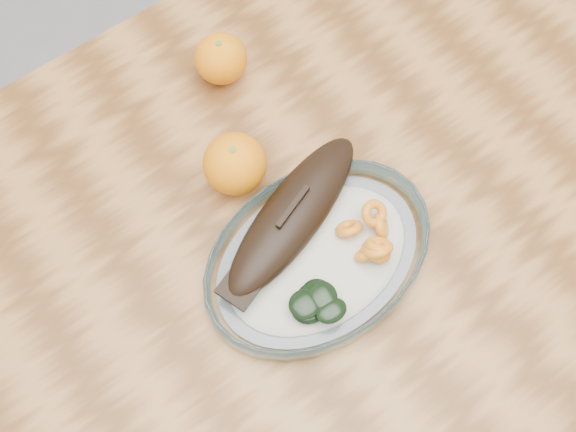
{
  "coord_description": "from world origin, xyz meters",
  "views": [
    {
      "loc": [
        -0.21,
        -0.24,
        1.56
      ],
      "look_at": [
        -0.02,
        0.03,
        0.77
      ],
      "focal_mm": 45.0,
      "sensor_mm": 36.0,
      "label": 1
    }
  ],
  "objects": [
    {
      "name": "ground",
      "position": [
        0.0,
        0.0,
        0.0
      ],
      "size": [
        3.0,
        3.0,
        0.0
      ],
      "primitive_type": "plane",
      "color": "slate",
      "rests_on": "ground"
    },
    {
      "name": "orange_left",
      "position": [
        -0.04,
        0.11,
        0.79
      ],
      "size": [
        0.08,
        0.08,
        0.08
      ],
      "primitive_type": "sphere",
      "color": "#FF6F05",
      "rests_on": "dining_table"
    },
    {
      "name": "plated_meal",
      "position": [
        -0.02,
        -0.03,
        0.77
      ],
      "size": [
        0.53,
        0.53,
        0.08
      ],
      "rotation": [
        0.0,
        0.0,
        0.02
      ],
      "color": "white",
      "rests_on": "dining_table"
    },
    {
      "name": "dining_table",
      "position": [
        0.0,
        0.0,
        0.65
      ],
      "size": [
        1.2,
        0.8,
        0.75
      ],
      "color": "#5B3515",
      "rests_on": "ground"
    },
    {
      "name": "orange_right",
      "position": [
        0.03,
        0.25,
        0.78
      ],
      "size": [
        0.07,
        0.07,
        0.07
      ],
      "primitive_type": "sphere",
      "color": "#FF6F05",
      "rests_on": "dining_table"
    }
  ]
}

